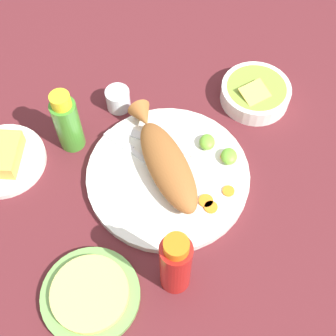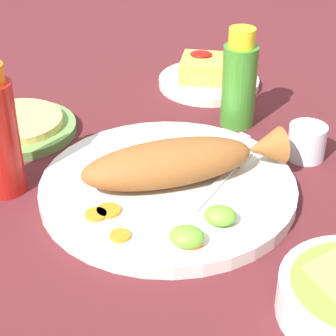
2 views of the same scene
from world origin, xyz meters
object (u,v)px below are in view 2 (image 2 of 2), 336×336
at_px(fried_fish, 179,161).
at_px(main_plate, 168,187).
at_px(salt_cup, 307,144).
at_px(hot_sauce_bottle_green, 239,81).
at_px(side_plate_fries, 209,82).
at_px(fork_far, 231,170).
at_px(fork_near, 208,155).
at_px(tortilla_plate, 18,129).

bearing_deg(fried_fish, main_plate, 0.00).
bearing_deg(main_plate, salt_cup, -145.72).
relative_size(fried_fish, hot_sauce_bottle_green, 1.74).
height_order(main_plate, side_plate_fries, main_plate).
xyz_separation_m(main_plate, fork_far, (-0.08, -0.04, 0.01)).
relative_size(fork_near, tortilla_plate, 0.90).
height_order(hot_sauce_bottle_green, salt_cup, hot_sauce_bottle_green).
height_order(fork_near, side_plate_fries, fork_near).
bearing_deg(fork_near, side_plate_fries, 42.16).
distance_m(fork_far, salt_cup, 0.13).
bearing_deg(side_plate_fries, fork_near, 95.85).
bearing_deg(main_plate, fork_near, -121.56).
xyz_separation_m(hot_sauce_bottle_green, salt_cup, (-0.10, 0.09, -0.05)).
distance_m(side_plate_fries, tortilla_plate, 0.34).
bearing_deg(salt_cup, main_plate, 34.28).
relative_size(fork_near, side_plate_fries, 0.90).
height_order(fried_fish, side_plate_fries, fried_fish).
bearing_deg(tortilla_plate, side_plate_fries, -140.41).
height_order(main_plate, salt_cup, salt_cup).
bearing_deg(tortilla_plate, hot_sauce_bottle_green, -165.26).
bearing_deg(side_plate_fries, hot_sauce_bottle_green, 113.18).
distance_m(salt_cup, tortilla_plate, 0.42).
distance_m(main_plate, fork_near, 0.08).
height_order(fried_fish, salt_cup, fried_fish).
bearing_deg(hot_sauce_bottle_green, tortilla_plate, 14.74).
xyz_separation_m(fried_fish, side_plate_fries, (-0.00, -0.33, -0.04)).
height_order(salt_cup, tortilla_plate, salt_cup).
bearing_deg(hot_sauce_bottle_green, fork_near, 77.44).
bearing_deg(fork_far, main_plate, 136.97).
relative_size(hot_sauce_bottle_green, side_plate_fries, 0.88).
xyz_separation_m(fork_far, tortilla_plate, (0.32, -0.08, -0.01)).
bearing_deg(salt_cup, fork_near, 20.25).
relative_size(main_plate, hot_sauce_bottle_green, 2.14).
relative_size(fried_fish, fork_far, 1.49).
distance_m(fried_fish, tortilla_plate, 0.29).
relative_size(fork_far, hot_sauce_bottle_green, 1.17).
bearing_deg(fork_near, hot_sauce_bottle_green, 23.76).
bearing_deg(fried_fish, tortilla_plate, -50.25).
bearing_deg(fried_fish, fork_far, 179.79).
bearing_deg(salt_cup, side_plate_fries, -54.00).
height_order(side_plate_fries, tortilla_plate, same).
distance_m(fried_fish, fork_near, 0.08).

